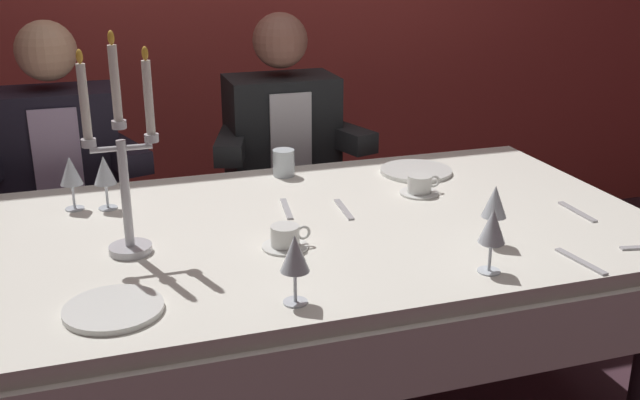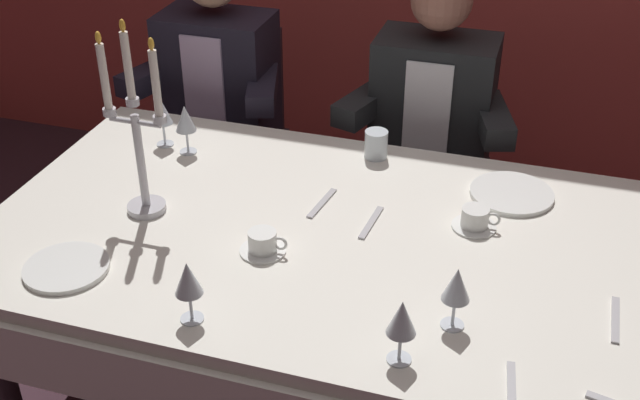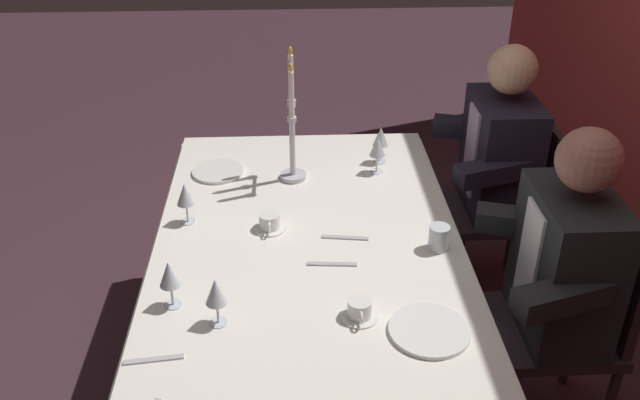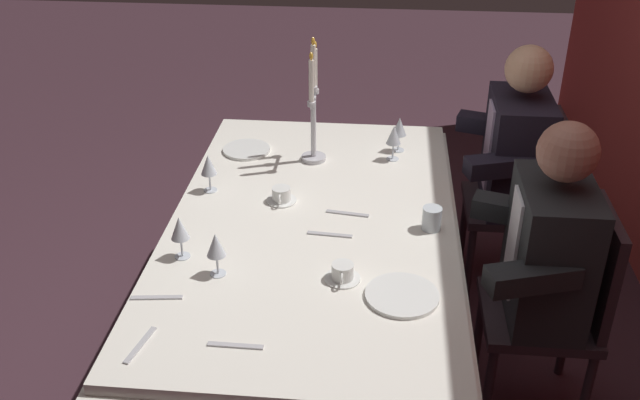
{
  "view_description": "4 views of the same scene",
  "coord_description": "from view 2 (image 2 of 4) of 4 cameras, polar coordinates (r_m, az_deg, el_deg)",
  "views": [
    {
      "loc": [
        -0.61,
        -1.88,
        1.52
      ],
      "look_at": [
        0.0,
        -0.0,
        0.81
      ],
      "focal_mm": 41.96,
      "sensor_mm": 36.0,
      "label": 1
    },
    {
      "loc": [
        0.52,
        -1.74,
        1.97
      ],
      "look_at": [
        -0.03,
        0.02,
        0.82
      ],
      "focal_mm": 44.78,
      "sensor_mm": 36.0,
      "label": 2
    },
    {
      "loc": [
        2.03,
        -0.06,
        2.12
      ],
      "look_at": [
        -0.07,
        0.04,
        0.9
      ],
      "focal_mm": 39.04,
      "sensor_mm": 36.0,
      "label": 3
    },
    {
      "loc": [
        2.4,
        0.25,
        2.19
      ],
      "look_at": [
        0.02,
        0.03,
        0.84
      ],
      "focal_mm": 40.79,
      "sensor_mm": 36.0,
      "label": 4
    }
  ],
  "objects": [
    {
      "name": "wine_glass_2",
      "position": [
        1.73,
        5.86,
        -8.46
      ],
      "size": [
        0.07,
        0.07,
        0.16
      ],
      "color": "silver",
      "rests_on": "dining_table"
    },
    {
      "name": "fork_0",
      "position": [
        1.77,
        13.53,
        -13.07
      ],
      "size": [
        0.04,
        0.17,
        0.01
      ],
      "primitive_type": "cube",
      "rotation": [
        0.0,
        0.0,
        1.69
      ],
      "color": "#B7B7BC",
      "rests_on": "dining_table"
    },
    {
      "name": "dining_table",
      "position": [
        2.26,
        0.6,
        -4.79
      ],
      "size": [
        1.94,
        1.14,
        0.74
      ],
      "color": "white",
      "rests_on": "ground_plane"
    },
    {
      "name": "wine_glass_4",
      "position": [
        1.85,
        -9.42,
        -5.64
      ],
      "size": [
        0.07,
        0.07,
        0.16
      ],
      "color": "silver",
      "rests_on": "dining_table"
    },
    {
      "name": "spoon_4",
      "position": [
        2.23,
        3.67,
        -1.62
      ],
      "size": [
        0.03,
        0.17,
        0.01
      ],
      "primitive_type": "cube",
      "rotation": [
        0.0,
        0.0,
        1.49
      ],
      "color": "#B7B7BC",
      "rests_on": "dining_table"
    },
    {
      "name": "dinner_plate_1",
      "position": [
        2.41,
        13.54,
        0.45
      ],
      "size": [
        0.25,
        0.25,
        0.01
      ],
      "primitive_type": "cylinder",
      "color": "white",
      "rests_on": "dining_table"
    },
    {
      "name": "seated_diner_0",
      "position": [
        3.15,
        -7.19,
        8.49
      ],
      "size": [
        0.63,
        0.48,
        1.24
      ],
      "color": "#2C2127",
      "rests_on": "ground_plane"
    },
    {
      "name": "coffee_cup_1",
      "position": [
        2.1,
        -4.09,
        -3.09
      ],
      "size": [
        0.13,
        0.12,
        0.06
      ],
      "color": "white",
      "rests_on": "dining_table"
    },
    {
      "name": "wine_glass_0",
      "position": [
        1.83,
        9.73,
        -6.11
      ],
      "size": [
        0.07,
        0.07,
        0.16
      ],
      "color": "silver",
      "rests_on": "dining_table"
    },
    {
      "name": "dinner_plate_0",
      "position": [
        2.14,
        -17.67,
        -4.63
      ],
      "size": [
        0.22,
        0.22,
        0.01
      ],
      "primitive_type": "cylinder",
      "color": "white",
      "rests_on": "dining_table"
    },
    {
      "name": "fork_1",
      "position": [
        2.01,
        20.36,
        -8.01
      ],
      "size": [
        0.02,
        0.17,
        0.01
      ],
      "primitive_type": "cube",
      "rotation": [
        0.0,
        0.0,
        1.56
      ],
      "color": "#B7B7BC",
      "rests_on": "dining_table"
    },
    {
      "name": "water_tumbler_0",
      "position": [
        2.54,
        4.03,
        3.99
      ],
      "size": [
        0.07,
        0.07,
        0.09
      ],
      "primitive_type": "cylinder",
      "color": "silver",
      "rests_on": "dining_table"
    },
    {
      "name": "candelabra",
      "position": [
        2.22,
        -12.9,
        4.28
      ],
      "size": [
        0.19,
        0.11,
        0.57
      ],
      "color": "silver",
      "rests_on": "dining_table"
    },
    {
      "name": "coffee_cup_0",
      "position": [
        2.23,
        11.03,
        -1.35
      ],
      "size": [
        0.13,
        0.12,
        0.06
      ],
      "color": "white",
      "rests_on": "dining_table"
    },
    {
      "name": "wine_glass_1",
      "position": [
        2.63,
        -11.24,
        6.12
      ],
      "size": [
        0.07,
        0.07,
        0.16
      ],
      "color": "silver",
      "rests_on": "dining_table"
    },
    {
      "name": "fork_3",
      "position": [
        2.31,
        0.14,
        -0.22
      ],
      "size": [
        0.04,
        0.17,
        0.01
      ],
      "primitive_type": "cube",
      "rotation": [
        0.0,
        0.0,
        1.43
      ],
      "color": "#B7B7BC",
      "rests_on": "dining_table"
    },
    {
      "name": "wine_glass_3",
      "position": [
        2.57,
        -9.61,
        5.69
      ],
      "size": [
        0.07,
        0.07,
        0.16
      ],
      "color": "silver",
      "rests_on": "dining_table"
    },
    {
      "name": "seated_diner_1",
      "position": [
        2.92,
        8.09,
        6.55
      ],
      "size": [
        0.63,
        0.48,
        1.24
      ],
      "color": "#2C2127",
      "rests_on": "ground_plane"
    }
  ]
}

